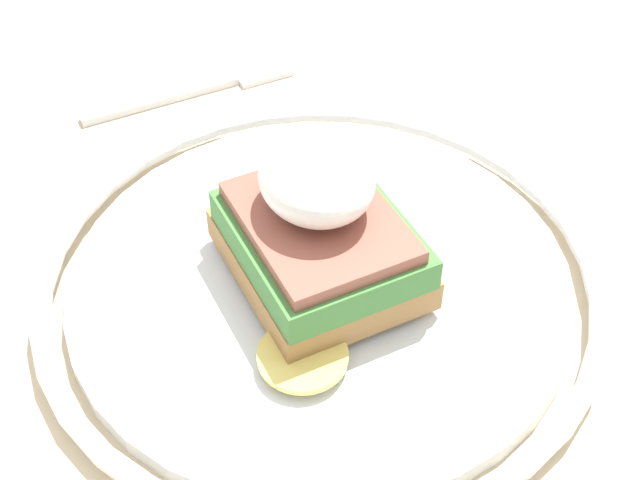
% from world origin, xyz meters
% --- Properties ---
extents(plate, '(0.28, 0.28, 0.02)m').
position_xyz_m(plate, '(-0.02, 0.02, 0.78)').
color(plate, silver).
rests_on(plate, dining_table).
extents(sandwich, '(0.11, 0.09, 0.07)m').
position_xyz_m(sandwich, '(-0.01, 0.02, 0.81)').
color(sandwich, '#9E703D').
rests_on(sandwich, plate).
extents(fork, '(0.02, 0.14, 0.00)m').
position_xyz_m(fork, '(-0.20, 0.03, 0.77)').
color(fork, silver).
rests_on(fork, dining_table).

